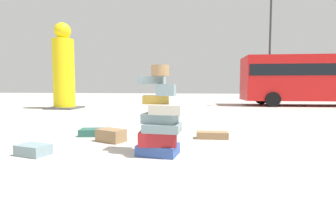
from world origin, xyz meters
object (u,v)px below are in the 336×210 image
object	(u,v)px
suitcase_brown_behind_tower	(212,135)
suitcase_tower	(160,121)
suitcase_slate_white_trunk	(33,150)
person_bearded_onlooker	(160,94)
parked_bus	(312,77)
suitcase_brown_foreground_near	(111,135)
lamp_post	(270,34)
yellow_dummy_statue	(64,71)
suitcase_teal_left_side	(95,132)

from	to	relation	value
suitcase_brown_behind_tower	suitcase_tower	bearing A→B (deg)	-124.70
suitcase_tower	suitcase_slate_white_trunk	distance (m)	2.34
person_bearded_onlooker	parked_bus	distance (m)	11.29
suitcase_brown_foreground_near	person_bearded_onlooker	distance (m)	4.65
suitcase_slate_white_trunk	lamp_post	distance (m)	14.54
suitcase_brown_foreground_near	yellow_dummy_statue	xyz separation A→B (m)	(-5.63, 7.72, 1.98)
person_bearded_onlooker	parked_bus	xyz separation A→B (m)	(8.61, 7.24, 0.91)
suitcase_tower	yellow_dummy_statue	xyz separation A→B (m)	(-6.91, 8.64, 1.51)
yellow_dummy_statue	lamp_post	size ratio (longest dim) A/B	0.69
yellow_dummy_statue	lamp_post	distance (m)	12.27
person_bearded_onlooker	parked_bus	world-z (taller)	parked_bus
suitcase_brown_behind_tower	person_bearded_onlooker	world-z (taller)	person_bearded_onlooker
suitcase_brown_behind_tower	lamp_post	bearing A→B (deg)	67.25
suitcase_brown_foreground_near	suitcase_slate_white_trunk	bearing A→B (deg)	-104.69
person_bearded_onlooker	suitcase_brown_behind_tower	bearing A→B (deg)	7.35
suitcase_brown_behind_tower	yellow_dummy_statue	world-z (taller)	yellow_dummy_statue
parked_bus	lamp_post	bearing A→B (deg)	-162.04
suitcase_tower	parked_bus	size ratio (longest dim) A/B	0.19
suitcase_slate_white_trunk	suitcase_teal_left_side	bearing A→B (deg)	93.19
suitcase_brown_foreground_near	suitcase_brown_behind_tower	size ratio (longest dim) A/B	0.84
suitcase_brown_foreground_near	yellow_dummy_statue	bearing A→B (deg)	149.29
suitcase_brown_behind_tower	suitcase_slate_white_trunk	bearing A→B (deg)	-151.96
suitcase_slate_white_trunk	yellow_dummy_statue	distance (m)	10.31
suitcase_tower	suitcase_teal_left_side	xyz separation A→B (m)	(-1.92, 1.52, -0.52)
suitcase_teal_left_side	person_bearded_onlooker	world-z (taller)	person_bearded_onlooker
suitcase_brown_foreground_near	person_bearded_onlooker	size ratio (longest dim) A/B	0.40
parked_bus	suitcase_brown_behind_tower	bearing A→B (deg)	-123.30
suitcase_slate_white_trunk	parked_bus	xyz separation A→B (m)	(9.94, 13.07, 1.74)
suitcase_tower	suitcase_brown_behind_tower	bearing A→B (deg)	57.56
suitcase_tower	suitcase_brown_foreground_near	xyz separation A→B (m)	(-1.28, 0.92, -0.47)
suitcase_brown_behind_tower	person_bearded_onlooker	xyz separation A→B (m)	(-1.92, 3.93, 0.84)
lamp_post	suitcase_tower	bearing A→B (deg)	-112.23
suitcase_brown_behind_tower	suitcase_teal_left_side	xyz separation A→B (m)	(-2.91, -0.04, 0.00)
suitcase_teal_left_side	yellow_dummy_statue	world-z (taller)	yellow_dummy_statue
person_bearded_onlooker	lamp_post	distance (m)	9.08
suitcase_slate_white_trunk	suitcase_brown_behind_tower	size ratio (longest dim) A/B	0.75
suitcase_teal_left_side	lamp_post	size ratio (longest dim) A/B	0.11
suitcase_brown_foreground_near	person_bearded_onlooker	world-z (taller)	person_bearded_onlooker
suitcase_brown_foreground_near	lamp_post	world-z (taller)	lamp_post
suitcase_tower	suitcase_teal_left_side	bearing A→B (deg)	141.60
suitcase_slate_white_trunk	yellow_dummy_statue	bearing A→B (deg)	130.91
yellow_dummy_statue	lamp_post	world-z (taller)	lamp_post
suitcase_brown_foreground_near	yellow_dummy_statue	world-z (taller)	yellow_dummy_statue
suitcase_slate_white_trunk	parked_bus	distance (m)	16.51
suitcase_brown_behind_tower	parked_bus	bearing A→B (deg)	56.82
suitcase_slate_white_trunk	suitcase_brown_behind_tower	distance (m)	3.76
yellow_dummy_statue	suitcase_brown_foreground_near	bearing A→B (deg)	-53.87
yellow_dummy_statue	parked_bus	size ratio (longest dim) A/B	0.54
parked_bus	lamp_post	size ratio (longest dim) A/B	1.26
suitcase_tower	person_bearded_onlooker	distance (m)	5.58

